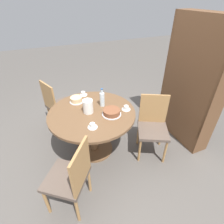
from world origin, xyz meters
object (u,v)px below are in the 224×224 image
Objects in this scene: chair_c at (71,177)px; water_bottle at (102,99)px; chair_a at (153,125)px; cup_b at (93,126)px; bookshelf at (190,86)px; cake_second at (76,100)px; cake_main at (112,112)px; cup_c at (83,94)px; chair_b at (58,104)px; cup_a at (126,108)px; coffee_pot at (88,106)px.

water_bottle reaches higher than chair_c.
chair_a is 0.93m from cup_b.
cake_second is (-0.55, -1.62, -0.17)m from bookshelf.
chair_a reaches higher than cake_main.
cake_main is 0.70m from cup_c.
cake_main is (-0.04, -1.26, -0.17)m from bookshelf.
cake_second is (-0.68, -0.93, 0.27)m from chair_a.
bookshelf reaches higher than cup_c.
water_bottle is 0.41m from cake_second.
chair_a is 0.66m from cake_main.
chair_c is at bearing 154.87° from chair_b.
cup_b is 0.84m from cup_c.
cup_a is (-0.03, 0.23, -0.01)m from cake_main.
cake_main is at bearing 166.18° from chair_c.
cup_b is (0.20, -0.55, 0.00)m from cup_a.
cup_b is (-0.41, 0.38, 0.26)m from chair_c.
chair_c reaches higher than cup_c.
chair_a is at bearing 54.66° from water_bottle.
cup_a is (0.23, 0.27, -0.09)m from water_bottle.
coffee_pot is 1.91× the size of cup_c.
cake_main is (0.26, 0.04, -0.07)m from water_bottle.
cake_main is at bearing 35.01° from cake_second.
cake_main is 2.15× the size of cup_c.
cake_second is at bearing -127.63° from water_bottle.
cake_second is at bearing 71.26° from bookshelf.
cake_main is at bearing 17.13° from cup_c.
water_bottle reaches higher than coffee_pot.
coffee_pot is 0.89× the size of cake_main.
coffee_pot is at bearing -175.28° from chair_a.
coffee_pot is (-0.22, -1.53, -0.10)m from bookshelf.
cup_a is 0.78m from cup_c.
cup_c is at bearing 172.41° from cup_b.
bookshelf is (0.99, 1.87, 0.44)m from chair_b.
cup_c is (-0.67, -0.21, -0.01)m from cake_main.
chair_b is at bearing 163.70° from chair_a.
coffee_pot is 1.12× the size of cake_second.
coffee_pot is 1.91× the size of cup_b.
cake_second is at bearing -42.37° from cup_c.
chair_a is 3.56× the size of cake_main.
chair_a is 0.48× the size of bookshelf.
cake_main is (0.95, 0.61, 0.27)m from chair_b.
cake_second is 1.71× the size of cup_c.
bookshelf is 7.35× the size of cake_main.
chair_a is at bearing 42.86° from cup_c.
cake_second is (-0.25, -0.32, -0.07)m from water_bottle.
cake_second reaches higher than cup_a.
chair_c reaches higher than cup_a.
bookshelf is at bearing 142.10° from chair_c.
cake_main is at bearing -169.02° from chair_b.
coffee_pot is at bearing 171.87° from cup_b.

